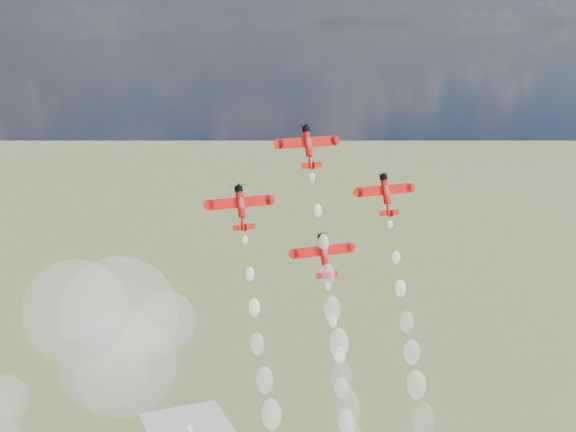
{
  "coord_description": "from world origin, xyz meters",
  "views": [
    {
      "loc": [
        -65.68,
        -126.45,
        143.16
      ],
      "look_at": [
        -8.16,
        16.21,
        106.04
      ],
      "focal_mm": 50.0,
      "sensor_mm": 36.0,
      "label": 1
    }
  ],
  "objects_px": {
    "plane_right": "(386,194)",
    "plane_slot": "(324,255)",
    "plane_lead": "(308,146)",
    "plane_left": "(241,207)"
  },
  "relations": [
    {
      "from": "plane_lead",
      "to": "plane_slot",
      "type": "height_order",
      "value": "plane_lead"
    },
    {
      "from": "plane_lead",
      "to": "plane_left",
      "type": "height_order",
      "value": "plane_lead"
    },
    {
      "from": "plane_left",
      "to": "plane_slot",
      "type": "relative_size",
      "value": 1.0
    },
    {
      "from": "plane_lead",
      "to": "plane_slot",
      "type": "xyz_separation_m",
      "value": [
        0.0,
        -8.13,
        -20.58
      ]
    },
    {
      "from": "plane_lead",
      "to": "plane_left",
      "type": "distance_m",
      "value": 19.29
    },
    {
      "from": "plane_right",
      "to": "plane_slot",
      "type": "distance_m",
      "value": 19.29
    },
    {
      "from": "plane_slot",
      "to": "plane_right",
      "type": "bearing_deg",
      "value": 14.43
    },
    {
      "from": "plane_left",
      "to": "plane_slot",
      "type": "xyz_separation_m",
      "value": [
        15.81,
        -4.07,
        -10.29
      ]
    },
    {
      "from": "plane_right",
      "to": "plane_slot",
      "type": "height_order",
      "value": "plane_right"
    },
    {
      "from": "plane_left",
      "to": "plane_slot",
      "type": "bearing_deg",
      "value": -14.43
    }
  ]
}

